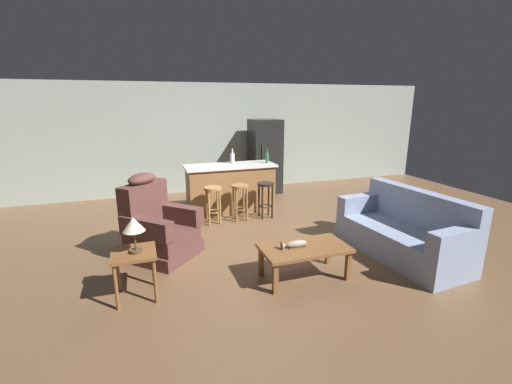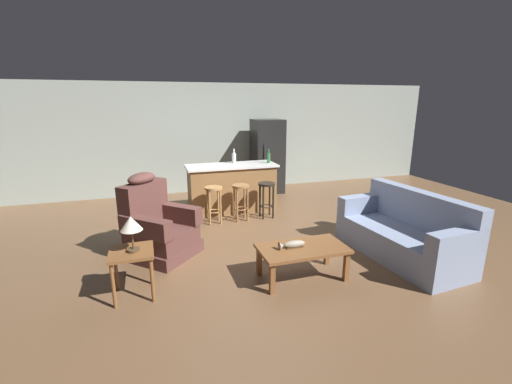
{
  "view_description": "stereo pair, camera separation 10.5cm",
  "coord_description": "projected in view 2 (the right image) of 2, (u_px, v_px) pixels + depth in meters",
  "views": [
    {
      "loc": [
        -1.69,
        -5.17,
        2.18
      ],
      "look_at": [
        0.05,
        -0.1,
        0.75
      ],
      "focal_mm": 24.0,
      "sensor_mm": 36.0,
      "label": 1
    },
    {
      "loc": [
        -1.59,
        -5.2,
        2.18
      ],
      "look_at": [
        0.05,
        -0.1,
        0.75
      ],
      "focal_mm": 24.0,
      "sensor_mm": 36.0,
      "label": 2
    }
  ],
  "objects": [
    {
      "name": "bottle_short_amber",
      "position": [
        234.0,
        158.0,
        6.95
      ],
      "size": [
        0.08,
        0.08,
        0.3
      ],
      "color": "silver",
      "rests_on": "kitchen_island"
    },
    {
      "name": "kitchen_island",
      "position": [
        232.0,
        188.0,
        6.94
      ],
      "size": [
        1.8,
        0.7,
        0.95
      ],
      "color": "olive",
      "rests_on": "ground_plane"
    },
    {
      "name": "table_lamp",
      "position": [
        131.0,
        225.0,
        3.73
      ],
      "size": [
        0.24,
        0.24,
        0.41
      ],
      "color": "#4C3823",
      "rests_on": "end_table"
    },
    {
      "name": "back_wall",
      "position": [
        214.0,
        138.0,
        8.36
      ],
      "size": [
        12.0,
        0.05,
        2.6
      ],
      "color": "#939E93",
      "rests_on": "ground_plane"
    },
    {
      "name": "bar_stool_right",
      "position": [
        267.0,
        194.0,
        6.51
      ],
      "size": [
        0.32,
        0.32,
        0.68
      ],
      "color": "black",
      "rests_on": "ground_plane"
    },
    {
      "name": "fish_figurine",
      "position": [
        292.0,
        245.0,
        4.22
      ],
      "size": [
        0.34,
        0.1,
        0.1
      ],
      "color": "#4C3823",
      "rests_on": "coffee_table"
    },
    {
      "name": "bottle_tall_green",
      "position": [
        269.0,
        158.0,
        6.98
      ],
      "size": [
        0.07,
        0.07,
        0.29
      ],
      "color": "#2D6B38",
      "rests_on": "kitchen_island"
    },
    {
      "name": "bar_stool_middle",
      "position": [
        241.0,
        196.0,
        6.36
      ],
      "size": [
        0.32,
        0.32,
        0.68
      ],
      "color": "olive",
      "rests_on": "ground_plane"
    },
    {
      "name": "coffee_table",
      "position": [
        302.0,
        251.0,
        4.27
      ],
      "size": [
        1.1,
        0.6,
        0.42
      ],
      "color": "brown",
      "rests_on": "ground_plane"
    },
    {
      "name": "end_table",
      "position": [
        132.0,
        259.0,
        3.85
      ],
      "size": [
        0.48,
        0.48,
        0.56
      ],
      "color": "brown",
      "rests_on": "ground_plane"
    },
    {
      "name": "ground_plane",
      "position": [
        251.0,
        233.0,
        5.82
      ],
      "size": [
        12.0,
        12.0,
        0.0
      ],
      "color": "brown"
    },
    {
      "name": "bar_stool_left",
      "position": [
        214.0,
        198.0,
        6.21
      ],
      "size": [
        0.32,
        0.32,
        0.68
      ],
      "color": "#A87A47",
      "rests_on": "ground_plane"
    },
    {
      "name": "refrigerator",
      "position": [
        267.0,
        156.0,
        8.29
      ],
      "size": [
        0.7,
        0.69,
        1.76
      ],
      "color": "black",
      "rests_on": "ground_plane"
    },
    {
      "name": "recliner_near_lamp",
      "position": [
        157.0,
        227.0,
        4.92
      ],
      "size": [
        1.19,
        1.19,
        1.2
      ],
      "rotation": [
        0.0,
        0.0,
        -0.77
      ],
      "color": "brown",
      "rests_on": "ground_plane"
    },
    {
      "name": "couch",
      "position": [
        404.0,
        234.0,
        4.9
      ],
      "size": [
        0.99,
        1.96,
        0.94
      ],
      "rotation": [
        0.0,
        0.0,
        3.22
      ],
      "color": "#8493B2",
      "rests_on": "ground_plane"
    }
  ]
}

